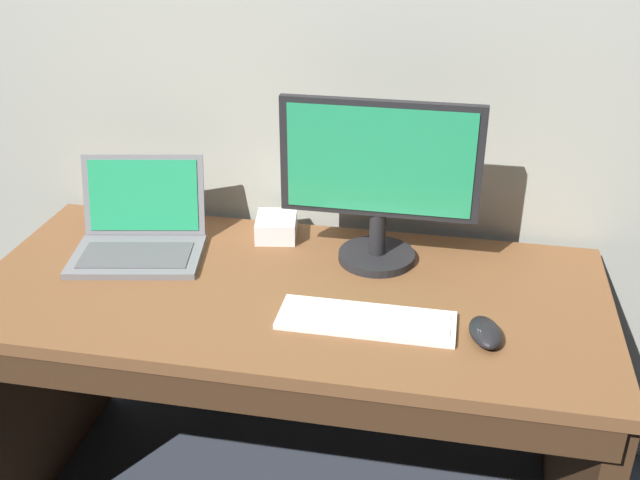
{
  "coord_description": "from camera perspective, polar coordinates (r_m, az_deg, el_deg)",
  "views": [
    {
      "loc": [
        0.38,
        -1.57,
        1.69
      ],
      "look_at": [
        0.08,
        0.0,
        0.87
      ],
      "focal_mm": 42.13,
      "sensor_mm": 36.0,
      "label": 1
    }
  ],
  "objects": [
    {
      "name": "wired_keyboard",
      "position": [
        1.74,
        3.54,
        -6.09
      ],
      "size": [
        0.41,
        0.14,
        0.02
      ],
      "color": "white",
      "rests_on": "desk"
    },
    {
      "name": "external_monitor",
      "position": [
        1.9,
        4.51,
        4.43
      ],
      "size": [
        0.5,
        0.2,
        0.44
      ],
      "color": "black",
      "rests_on": "desk"
    },
    {
      "name": "desk",
      "position": [
        2.0,
        -2.3,
        -9.33
      ],
      "size": [
        1.57,
        0.72,
        0.73
      ],
      "color": "brown",
      "rests_on": "ground"
    },
    {
      "name": "laptop_space_gray",
      "position": [
        2.08,
        -13.55,
        0.41
      ],
      "size": [
        0.38,
        0.35,
        0.23
      ],
      "color": "slate",
      "rests_on": "desk"
    },
    {
      "name": "external_drive_box",
      "position": [
        2.11,
        -3.33,
        1.01
      ],
      "size": [
        0.13,
        0.15,
        0.06
      ],
      "primitive_type": "cube",
      "rotation": [
        0.0,
        0.0,
        0.17
      ],
      "color": "silver",
      "rests_on": "desk"
    },
    {
      "name": "computer_mouse",
      "position": [
        1.72,
        12.44,
        -6.86
      ],
      "size": [
        0.09,
        0.13,
        0.04
      ],
      "primitive_type": "ellipsoid",
      "rotation": [
        0.0,
        0.0,
        0.22
      ],
      "color": "black",
      "rests_on": "desk"
    }
  ]
}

